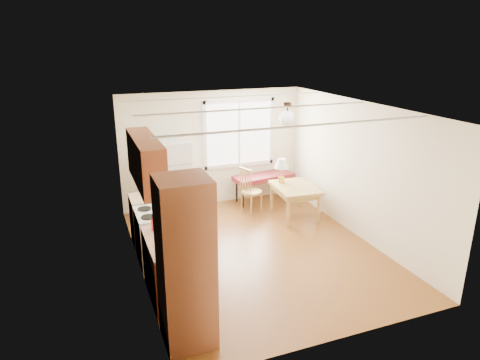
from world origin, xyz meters
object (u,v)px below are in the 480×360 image
bench (264,178)px  dining_table (295,191)px  refrigerator (172,179)px  chair (248,187)px

bench → dining_table: size_ratio=1.27×
refrigerator → dining_table: size_ratio=1.42×
bench → refrigerator: bearing=173.5°
bench → dining_table: 1.05m
bench → dining_table: bearing=-84.0°
dining_table → chair: size_ratio=1.14×
chair → bench: bearing=19.8°
refrigerator → bench: refrigerator is taller
dining_table → chair: bearing=151.8°
bench → dining_table: dining_table is taller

